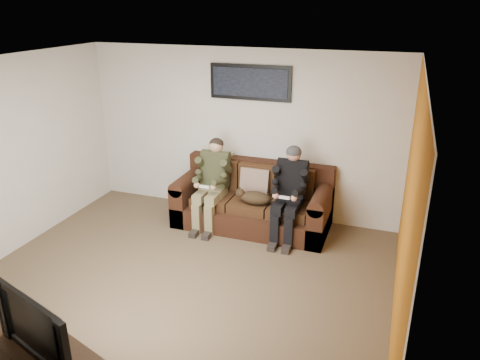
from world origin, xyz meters
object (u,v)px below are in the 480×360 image
at_px(person_left, 212,178).
at_px(framed_poster, 250,82).
at_px(cat, 254,197).
at_px(person_right, 290,188).
at_px(television, 44,323).
at_px(sofa, 254,202).

relative_size(person_left, framed_poster, 1.05).
bearing_deg(cat, person_left, 173.35).
xyz_separation_m(person_right, framed_poster, (-0.79, 0.58, 1.35)).
distance_m(cat, television, 3.58).
relative_size(cat, television, 0.64).
relative_size(person_left, person_right, 0.99).
xyz_separation_m(person_right, cat, (-0.51, -0.08, -0.19)).
bearing_deg(television, person_left, 108.59).
height_order(person_left, television, person_left).
distance_m(person_left, framed_poster, 1.52).
bearing_deg(person_left, sofa, 18.03).
bearing_deg(person_right, person_left, -179.98).
distance_m(sofa, person_left, 0.74).
distance_m(sofa, television, 3.85).
distance_m(sofa, framed_poster, 1.80).
bearing_deg(person_right, television, -108.38).
xyz_separation_m(sofa, television, (-0.60, -3.78, 0.40)).
bearing_deg(sofa, person_right, -17.99).
bearing_deg(framed_poster, person_left, -124.31).
bearing_deg(framed_poster, television, -95.47).
distance_m(framed_poster, television, 4.39).
distance_m(person_left, television, 3.59).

